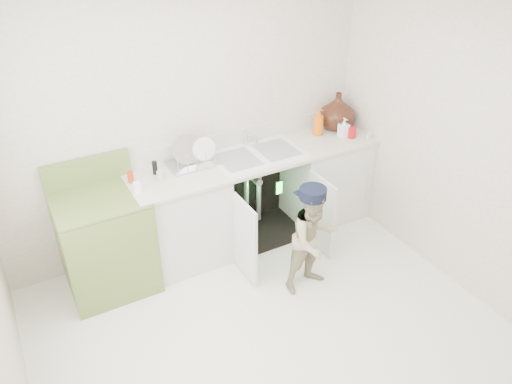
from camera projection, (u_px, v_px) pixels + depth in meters
ground at (270, 332)px, 3.96m from camera, size 3.50×3.50×0.00m
room_shell at (273, 199)px, 3.30m from camera, size 6.00×5.50×1.26m
counter_run at (261, 191)px, 4.85m from camera, size 2.44×1.02×1.28m
avocado_stove at (106, 241)px, 4.21m from camera, size 0.72×0.65×1.12m
repair_worker at (313, 238)px, 4.18m from camera, size 0.50×0.75×0.99m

